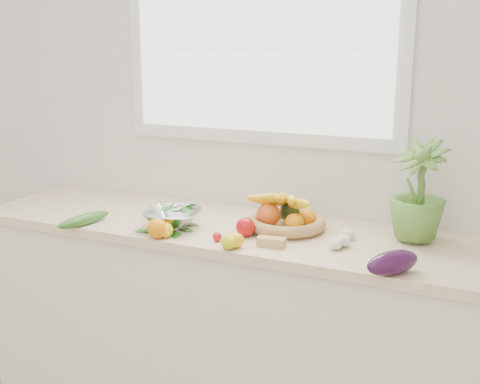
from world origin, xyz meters
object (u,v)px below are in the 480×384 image
at_px(eggplant, 393,263).
at_px(cucumber, 84,220).
at_px(fruit_basket, 285,217).
at_px(apple, 246,227).
at_px(potted_herb, 418,190).
at_px(colander_with_spinach, 173,213).

relative_size(eggplant, cucumber, 0.78).
bearing_deg(fruit_basket, eggplant, -32.63).
distance_m(apple, cucumber, 0.68).
bearing_deg(apple, eggplant, -14.97).
bearing_deg(cucumber, eggplant, -0.65).
distance_m(potted_herb, colander_with_spinach, 0.97).
relative_size(fruit_basket, colander_with_spinach, 1.28).
xyz_separation_m(cucumber, colander_with_spinach, (0.35, 0.12, 0.04)).
relative_size(potted_herb, colander_with_spinach, 1.36).
bearing_deg(apple, fruit_basket, 55.51).
bearing_deg(colander_with_spinach, potted_herb, 14.54).
distance_m(cucumber, colander_with_spinach, 0.38).
bearing_deg(fruit_basket, potted_herb, 7.11).
relative_size(potted_herb, fruit_basket, 1.06).
distance_m(eggplant, colander_with_spinach, 0.93).
xyz_separation_m(apple, cucumber, (-0.67, -0.15, -0.01)).
height_order(apple, cucumber, apple).
bearing_deg(potted_herb, cucumber, -164.14).
height_order(potted_herb, colander_with_spinach, potted_herb).
distance_m(eggplant, fruit_basket, 0.58).
distance_m(apple, fruit_basket, 0.19).
height_order(eggplant, cucumber, eggplant).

